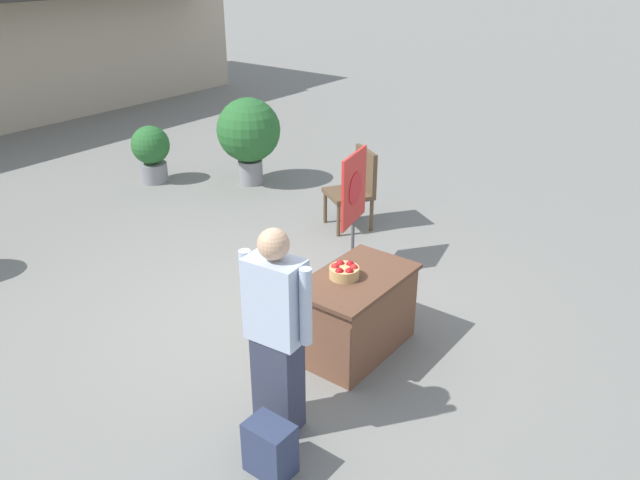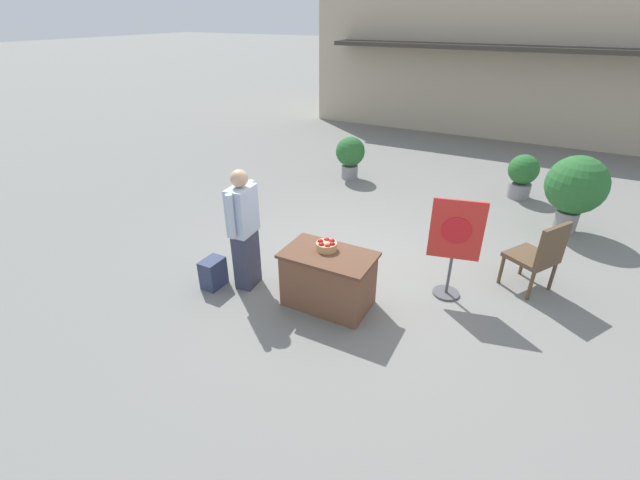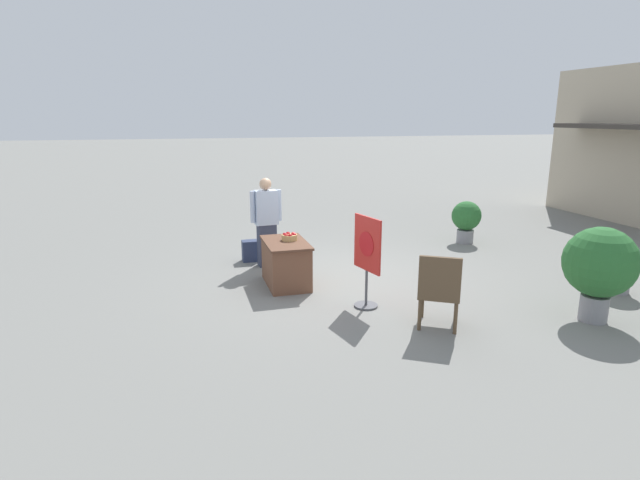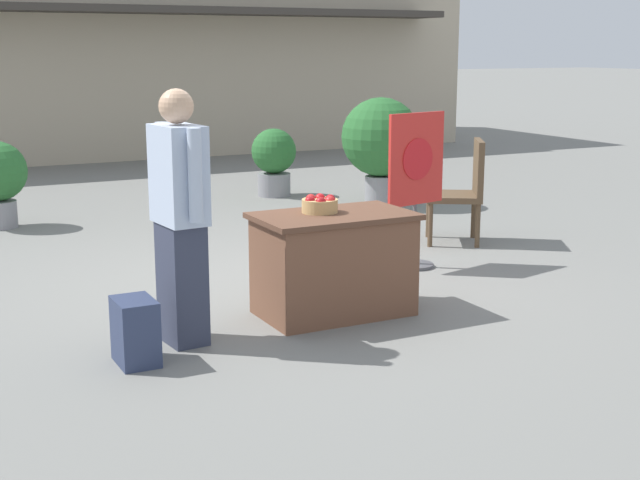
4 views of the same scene
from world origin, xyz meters
name	(u,v)px [view 1 (image 1 of 4)]	position (x,y,z in m)	size (l,w,h in m)	color
ground_plane	(273,316)	(0.00, 0.00, 0.00)	(120.00, 120.00, 0.00)	slate
display_table	(355,313)	(0.04, -0.98, 0.39)	(1.16, 0.70, 0.77)	brown
apple_basket	(344,271)	(-0.03, -0.90, 0.83)	(0.27, 0.27, 0.13)	tan
person_visitor	(277,332)	(-1.17, -1.10, 0.87)	(0.30, 0.61, 1.71)	#33384C
backpack	(270,448)	(-1.57, -1.36, 0.21)	(0.24, 0.34, 0.42)	#2D3856
poster_board	(354,205)	(1.38, -0.03, 0.79)	(0.66, 0.36, 1.40)	#4C4C51
patio_chair	(356,185)	(2.40, 0.63, 0.58)	(0.76, 0.76, 1.05)	brown
potted_plant_far_left	(151,151)	(1.87, 4.18, 0.51)	(0.60, 0.60, 0.91)	gray
potted_plant_near_right	(249,132)	(2.76, 2.89, 0.83)	(0.98, 0.98, 1.36)	gray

